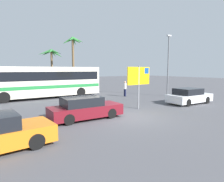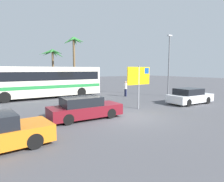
# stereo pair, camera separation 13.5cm
# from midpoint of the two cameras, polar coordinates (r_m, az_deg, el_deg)

# --- Properties ---
(ground) EXTENTS (120.00, 120.00, 0.00)m
(ground) POSITION_cam_midpoint_polar(r_m,az_deg,el_deg) (11.93, 5.28, -7.74)
(ground) COLOR #4C4C51
(bus_front_coach) EXTENTS (11.63, 2.51, 3.17)m
(bus_front_coach) POSITION_cam_midpoint_polar(r_m,az_deg,el_deg) (20.59, -19.54, 2.92)
(bus_front_coach) COLOR silver
(bus_front_coach) RESTS_ON ground
(ferry_sign) EXTENTS (2.20, 0.19, 3.20)m
(ferry_sign) POSITION_cam_midpoint_polar(r_m,az_deg,el_deg) (14.29, 8.38, 4.00)
(ferry_sign) COLOR gray
(ferry_sign) RESTS_ON ground
(car_maroon) EXTENTS (4.30, 1.71, 1.32)m
(car_maroon) POSITION_cam_midpoint_polar(r_m,az_deg,el_deg) (11.45, -7.89, -5.11)
(car_maroon) COLOR maroon
(car_maroon) RESTS_ON ground
(car_white) EXTENTS (4.15, 1.87, 1.32)m
(car_white) POSITION_cam_midpoint_polar(r_m,az_deg,el_deg) (17.67, 22.35, -1.46)
(car_white) COLOR silver
(car_white) RESTS_ON ground
(pedestrian_by_bus) EXTENTS (0.32, 0.32, 1.66)m
(pedestrian_by_bus) POSITION_cam_midpoint_polar(r_m,az_deg,el_deg) (20.81, 4.24, 1.07)
(pedestrian_by_bus) COLOR #1E2347
(pedestrian_by_bus) RESTS_ON ground
(lamp_post_left_side) EXTENTS (0.56, 0.20, 6.60)m
(lamp_post_left_side) POSITION_cam_midpoint_polar(r_m,az_deg,el_deg) (21.82, 16.79, 8.03)
(lamp_post_left_side) COLOR slate
(lamp_post_left_side) RESTS_ON ground
(palm_tree_seaside) EXTENTS (3.16, 2.82, 7.53)m
(palm_tree_seaside) POSITION_cam_midpoint_polar(r_m,az_deg,el_deg) (28.47, -11.20, 12.61)
(palm_tree_seaside) COLOR brown
(palm_tree_seaside) RESTS_ON ground
(palm_tree_inland) EXTENTS (4.00, 3.78, 6.08)m
(palm_tree_inland) POSITION_cam_midpoint_polar(r_m,az_deg,el_deg) (31.89, -17.16, 9.88)
(palm_tree_inland) COLOR brown
(palm_tree_inland) RESTS_ON ground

